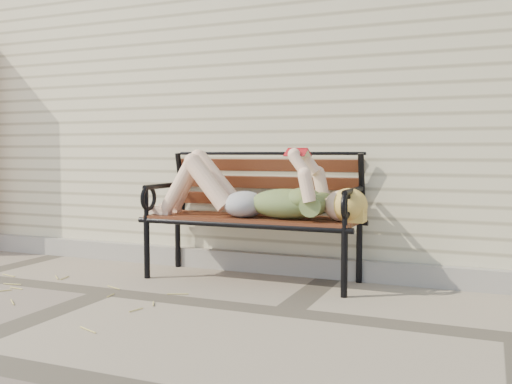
% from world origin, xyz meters
% --- Properties ---
extents(ground, '(80.00, 80.00, 0.00)m').
position_xyz_m(ground, '(0.00, 0.00, 0.00)').
color(ground, gray).
rests_on(ground, ground).
extents(house_wall, '(8.00, 4.00, 3.00)m').
position_xyz_m(house_wall, '(0.00, 3.00, 1.50)').
color(house_wall, beige).
rests_on(house_wall, ground).
extents(foundation_strip, '(8.00, 0.10, 0.15)m').
position_xyz_m(foundation_strip, '(0.00, 0.97, 0.07)').
color(foundation_strip, gray).
rests_on(foundation_strip, ground).
extents(garden_bench, '(1.67, 0.67, 1.08)m').
position_xyz_m(garden_bench, '(0.74, 0.79, 0.61)').
color(garden_bench, black).
rests_on(garden_bench, ground).
extents(reading_woman, '(1.58, 0.36, 0.50)m').
position_xyz_m(reading_woman, '(0.76, 0.66, 0.64)').
color(reading_woman, '#0A3748').
rests_on(reading_woman, ground).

